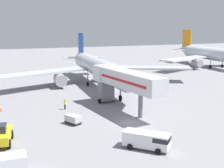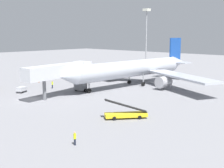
% 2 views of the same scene
% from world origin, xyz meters
% --- Properties ---
extents(ground_plane, '(300.00, 300.00, 0.00)m').
position_xyz_m(ground_plane, '(0.00, 0.00, 0.00)').
color(ground_plane, gray).
extents(airplane_at_gate, '(48.95, 45.73, 11.98)m').
position_xyz_m(airplane_at_gate, '(4.61, 28.16, 4.30)').
color(airplane_at_gate, '#B7BCC6').
rests_on(airplane_at_gate, ground).
extents(jet_bridge, '(5.75, 18.07, 6.93)m').
position_xyz_m(jet_bridge, '(1.77, 7.15, 5.14)').
color(jet_bridge, silver).
rests_on(jet_bridge, ground).
extents(service_van_far_left, '(5.20, 5.23, 1.98)m').
position_xyz_m(service_van_far_left, '(-2.15, -9.20, 1.14)').
color(service_van_far_left, white).
rests_on(service_van_far_left, ground).
extents(baggage_cart_rear_right, '(2.32, 2.75, 1.31)m').
position_xyz_m(baggage_cart_rear_right, '(-7.95, 2.89, 0.74)').
color(baggage_cart_rear_right, '#38383D').
rests_on(baggage_cart_rear_right, ground).
extents(ground_crew_worker_foreground, '(0.44, 0.44, 1.86)m').
position_xyz_m(ground_crew_worker_foreground, '(-7.33, 10.94, 0.99)').
color(ground_crew_worker_foreground, '#1E2333').
rests_on(ground_crew_worker_foreground, ground).
extents(safety_cone_alpha, '(0.47, 0.47, 0.71)m').
position_xyz_m(safety_cone_alpha, '(-17.63, 13.89, 0.35)').
color(safety_cone_alpha, black).
rests_on(safety_cone_alpha, ground).
extents(airplane_background, '(45.03, 46.43, 12.36)m').
position_xyz_m(airplane_background, '(51.25, 41.31, 4.44)').
color(airplane_background, silver).
rests_on(airplane_background, ground).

